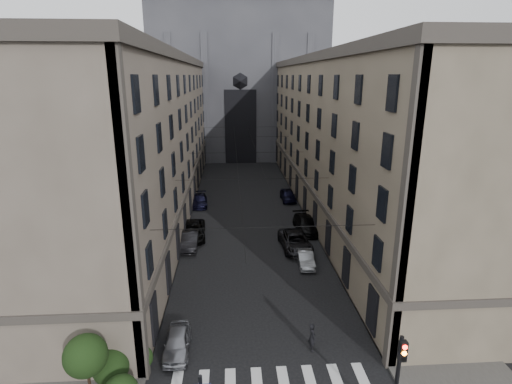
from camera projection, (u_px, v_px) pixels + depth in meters
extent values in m
cube|color=#383533|center=(165.00, 209.00, 51.04)|extent=(7.00, 80.00, 0.15)
cube|color=#383533|center=(327.00, 206.00, 52.33)|extent=(7.00, 80.00, 0.15)
cube|color=#534A3F|center=(136.00, 140.00, 48.34)|extent=(13.00, 60.00, 18.00)
cube|color=#38332D|center=(129.00, 59.00, 45.70)|extent=(13.60, 60.60, 0.90)
cube|color=#38332D|center=(139.00, 178.00, 49.69)|extent=(13.40, 60.30, 0.50)
cube|color=brown|center=(354.00, 138.00, 50.01)|extent=(13.00, 60.00, 18.00)
cube|color=#38332D|center=(360.00, 59.00, 47.36)|extent=(13.60, 60.60, 0.90)
cube|color=#38332D|center=(352.00, 175.00, 51.35)|extent=(13.40, 60.30, 0.50)
cube|color=#2D2D33|center=(239.00, 83.00, 84.84)|extent=(34.00, 22.00, 30.00)
cube|color=#38332D|center=(238.00, 3.00, 80.48)|extent=(35.00, 23.00, 1.20)
cube|color=black|center=(241.00, 127.00, 76.51)|extent=(6.00, 0.30, 14.00)
cylinder|color=black|center=(396.00, 384.00, 18.76)|extent=(0.20, 0.20, 5.20)
cube|color=black|center=(403.00, 351.00, 17.98)|extent=(0.34, 0.30, 1.00)
cylinder|color=#FF0C07|center=(405.00, 347.00, 17.74)|extent=(0.22, 0.05, 0.22)
cylinder|color=orange|center=(404.00, 353.00, 17.83)|extent=(0.22, 0.05, 0.22)
cylinder|color=black|center=(404.00, 359.00, 17.92)|extent=(0.22, 0.05, 0.22)
sphere|color=black|center=(111.00, 367.00, 21.92)|extent=(2.00, 2.00, 2.00)
sphere|color=black|center=(141.00, 358.00, 23.05)|extent=(1.40, 1.40, 1.40)
cylinder|color=black|center=(89.00, 382.00, 20.57)|extent=(0.16, 0.16, 2.40)
sphere|color=black|center=(86.00, 356.00, 20.12)|extent=(2.20, 2.20, 2.20)
cylinder|color=black|center=(264.00, 227.00, 24.70)|extent=(14.00, 0.03, 0.03)
cylinder|color=black|center=(253.00, 179.00, 36.19)|extent=(14.00, 0.03, 0.03)
cylinder|color=black|center=(247.00, 153.00, 48.64)|extent=(14.00, 0.03, 0.03)
cylinder|color=black|center=(243.00, 137.00, 61.09)|extent=(14.00, 0.03, 0.03)
cylinder|color=black|center=(241.00, 127.00, 72.58)|extent=(14.00, 0.03, 0.03)
cylinder|color=black|center=(236.00, 154.00, 49.63)|extent=(0.03, 60.00, 0.03)
cylinder|color=black|center=(257.00, 154.00, 49.79)|extent=(0.03, 60.00, 0.03)
imported|color=gray|center=(177.00, 342.00, 24.69)|extent=(1.64, 3.96, 1.34)
imported|color=black|center=(190.00, 240.00, 39.73)|extent=(1.66, 4.68, 1.54)
imported|color=black|center=(192.00, 231.00, 42.02)|extent=(3.05, 6.01, 1.63)
imported|color=black|center=(200.00, 201.00, 52.51)|extent=(2.29, 5.01, 1.42)
imported|color=gray|center=(305.00, 258.00, 36.08)|extent=(1.51, 3.91, 1.27)
imported|color=black|center=(295.00, 241.00, 39.38)|extent=(3.03, 5.94, 1.61)
imported|color=black|center=(306.00, 224.00, 43.90)|extent=(2.68, 5.66, 1.59)
imported|color=black|center=(288.00, 195.00, 54.60)|extent=(1.94, 4.62, 1.56)
imported|color=black|center=(312.00, 337.00, 24.80)|extent=(0.55, 0.74, 1.85)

